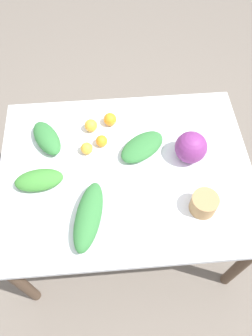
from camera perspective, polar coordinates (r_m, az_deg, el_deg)
The scene contains 12 objects.
ground_plane at distance 2.38m, azimuth -0.00°, elevation -9.34°, with size 8.00×8.00×0.00m, color #70665B.
dining_table at distance 1.80m, azimuth -0.00°, elevation -1.74°, with size 1.34×1.03×0.72m.
cabbage_purple at distance 1.74m, azimuth 11.25°, elevation 3.56°, with size 0.17×0.17×0.17m, color #7A2D75.
paper_bag at distance 1.63m, azimuth 13.41°, elevation -6.05°, with size 0.13×0.13×0.10m, color #A87F51.
greens_bunch_beet_tops at distance 1.85m, azimuth -13.62°, elevation 5.08°, with size 0.25×0.12×0.08m, color #337538.
greens_bunch_kale at distance 1.77m, azimuth 2.83°, elevation 3.71°, with size 0.27×0.15×0.07m, color #337538.
greens_bunch_scallion at distance 1.57m, azimuth -6.54°, elevation -8.33°, with size 0.36×0.12×0.09m, color #337538.
greens_bunch_chard at distance 1.71m, azimuth -14.91°, elevation -2.04°, with size 0.25×0.12×0.08m, color #3D8433.
orange_0 at distance 1.87m, azimuth -6.12°, elevation 7.38°, with size 0.07×0.07×0.07m, color #F9A833.
orange_1 at distance 1.78m, azimuth -6.85°, elevation 3.42°, with size 0.07×0.07×0.07m, color #F9A833.
orange_2 at distance 1.89m, azimuth -2.80°, elevation 8.47°, with size 0.07×0.07×0.07m, color orange.
orange_3 at distance 1.80m, azimuth -4.26°, elevation 4.72°, with size 0.06×0.06×0.06m, color orange.
Camera 1 is at (0.07, 0.89, 2.20)m, focal length 35.00 mm.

